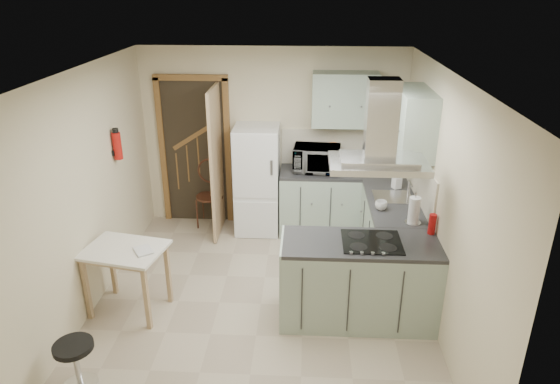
# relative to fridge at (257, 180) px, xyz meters

# --- Properties ---
(floor) EXTENTS (4.20, 4.20, 0.00)m
(floor) POSITION_rel_fridge_xyz_m (0.20, -1.80, -0.75)
(floor) COLOR #B4A48C
(floor) RESTS_ON ground
(ceiling) EXTENTS (4.20, 4.20, 0.00)m
(ceiling) POSITION_rel_fridge_xyz_m (0.20, -1.80, 1.75)
(ceiling) COLOR silver
(ceiling) RESTS_ON back_wall
(back_wall) EXTENTS (3.60, 0.00, 3.60)m
(back_wall) POSITION_rel_fridge_xyz_m (0.20, 0.30, 0.50)
(back_wall) COLOR beige
(back_wall) RESTS_ON floor
(left_wall) EXTENTS (0.00, 4.20, 4.20)m
(left_wall) POSITION_rel_fridge_xyz_m (-1.60, -1.80, 0.50)
(left_wall) COLOR beige
(left_wall) RESTS_ON floor
(right_wall) EXTENTS (0.00, 4.20, 4.20)m
(right_wall) POSITION_rel_fridge_xyz_m (2.00, -1.80, 0.50)
(right_wall) COLOR beige
(right_wall) RESTS_ON floor
(doorway) EXTENTS (1.10, 0.12, 2.10)m
(doorway) POSITION_rel_fridge_xyz_m (-0.90, 0.27, 0.30)
(doorway) COLOR brown
(doorway) RESTS_ON floor
(fridge) EXTENTS (0.60, 0.60, 1.50)m
(fridge) POSITION_rel_fridge_xyz_m (0.00, 0.00, 0.00)
(fridge) COLOR white
(fridge) RESTS_ON floor
(counter_back) EXTENTS (1.08, 0.60, 0.90)m
(counter_back) POSITION_rel_fridge_xyz_m (0.86, 0.00, -0.30)
(counter_back) COLOR #9EB2A0
(counter_back) RESTS_ON floor
(counter_right) EXTENTS (0.60, 1.95, 0.90)m
(counter_right) POSITION_rel_fridge_xyz_m (1.70, -0.68, -0.30)
(counter_right) COLOR #9EB2A0
(counter_right) RESTS_ON floor
(splashback) EXTENTS (1.68, 0.02, 0.50)m
(splashback) POSITION_rel_fridge_xyz_m (1.16, 0.29, 0.40)
(splashback) COLOR beige
(splashback) RESTS_ON counter_back
(wall_cabinet_back) EXTENTS (0.85, 0.35, 0.70)m
(wall_cabinet_back) POSITION_rel_fridge_xyz_m (1.15, 0.12, 1.10)
(wall_cabinet_back) COLOR #9EB2A0
(wall_cabinet_back) RESTS_ON back_wall
(wall_cabinet_right) EXTENTS (0.35, 0.90, 0.70)m
(wall_cabinet_right) POSITION_rel_fridge_xyz_m (1.82, -0.95, 1.10)
(wall_cabinet_right) COLOR #9EB2A0
(wall_cabinet_right) RESTS_ON right_wall
(peninsula) EXTENTS (1.55, 0.65, 0.90)m
(peninsula) POSITION_rel_fridge_xyz_m (1.22, -1.98, -0.30)
(peninsula) COLOR #9EB2A0
(peninsula) RESTS_ON floor
(hob) EXTENTS (0.58, 0.50, 0.01)m
(hob) POSITION_rel_fridge_xyz_m (1.32, -1.98, 0.16)
(hob) COLOR black
(hob) RESTS_ON peninsula
(extractor_hood) EXTENTS (0.90, 0.55, 0.10)m
(extractor_hood) POSITION_rel_fridge_xyz_m (1.32, -1.98, 0.97)
(extractor_hood) COLOR silver
(extractor_hood) RESTS_ON ceiling
(sink) EXTENTS (0.45, 0.40, 0.01)m
(sink) POSITION_rel_fridge_xyz_m (1.70, -0.85, 0.16)
(sink) COLOR silver
(sink) RESTS_ON counter_right
(fire_extinguisher) EXTENTS (0.10, 0.10, 0.32)m
(fire_extinguisher) POSITION_rel_fridge_xyz_m (-1.54, -0.90, 0.75)
(fire_extinguisher) COLOR #B2140F
(fire_extinguisher) RESTS_ON left_wall
(drop_leaf_table) EXTENTS (0.90, 0.74, 0.75)m
(drop_leaf_table) POSITION_rel_fridge_xyz_m (-1.18, -1.97, -0.38)
(drop_leaf_table) COLOR tan
(drop_leaf_table) RESTS_ON floor
(bentwood_chair) EXTENTS (0.41, 0.41, 0.87)m
(bentwood_chair) POSITION_rel_fridge_xyz_m (-0.70, 0.11, -0.32)
(bentwood_chair) COLOR #51251B
(bentwood_chair) RESTS_ON floor
(stool) EXTENTS (0.38, 0.38, 0.45)m
(stool) POSITION_rel_fridge_xyz_m (-1.27, -3.08, -0.52)
(stool) COLOR black
(stool) RESTS_ON floor
(microwave) EXTENTS (0.65, 0.46, 0.34)m
(microwave) POSITION_rel_fridge_xyz_m (0.81, 0.01, 0.32)
(microwave) COLOR black
(microwave) RESTS_ON counter_back
(kettle) EXTENTS (0.16, 0.16, 0.19)m
(kettle) POSITION_rel_fridge_xyz_m (1.24, 0.08, 0.24)
(kettle) COLOR white
(kettle) RESTS_ON counter_back
(cereal_box) EXTENTS (0.12, 0.23, 0.32)m
(cereal_box) POSITION_rel_fridge_xyz_m (1.02, 0.19, 0.31)
(cereal_box) COLOR orange
(cereal_box) RESTS_ON counter_back
(soap_bottle) EXTENTS (0.13, 0.13, 0.21)m
(soap_bottle) POSITION_rel_fridge_xyz_m (1.79, -0.56, 0.25)
(soap_bottle) COLOR #B9BAC6
(soap_bottle) RESTS_ON counter_right
(paper_towel) EXTENTS (0.14, 0.14, 0.30)m
(paper_towel) POSITION_rel_fridge_xyz_m (1.81, -1.53, 0.30)
(paper_towel) COLOR silver
(paper_towel) RESTS_ON counter_right
(cup) EXTENTS (0.16, 0.16, 0.10)m
(cup) POSITION_rel_fridge_xyz_m (1.51, -1.21, 0.20)
(cup) COLOR beige
(cup) RESTS_ON counter_right
(red_bottle) EXTENTS (0.09, 0.09, 0.21)m
(red_bottle) POSITION_rel_fridge_xyz_m (1.95, -1.76, 0.26)
(red_bottle) COLOR #A80E0E
(red_bottle) RESTS_ON peninsula
(book) EXTENTS (0.26, 0.27, 0.10)m
(book) POSITION_rel_fridge_xyz_m (-1.03, -2.06, 0.05)
(book) COLOR brown
(book) RESTS_ON drop_leaf_table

